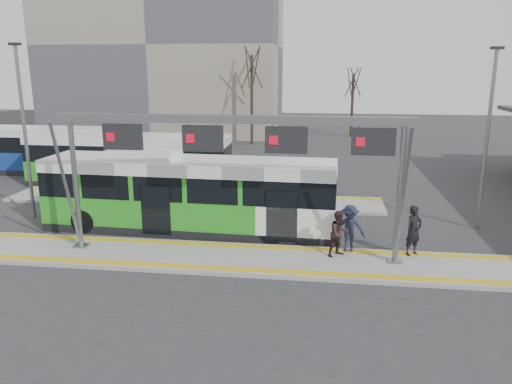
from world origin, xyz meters
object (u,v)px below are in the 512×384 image
at_px(gantry, 234,145).
at_px(passenger_b, 339,233).
at_px(passenger_c, 350,229).
at_px(passenger_a, 414,231).
at_px(hero_bus, 189,195).

height_order(gantry, passenger_b, gantry).
relative_size(passenger_b, passenger_c, 0.94).
height_order(passenger_b, passenger_c, passenger_c).
bearing_deg(passenger_a, passenger_c, 145.86).
xyz_separation_m(passenger_a, passenger_c, (-2.35, 0.00, -0.03)).
xyz_separation_m(gantry, hero_bus, (-2.59, 3.07, -2.71)).
bearing_deg(hero_bus, passenger_c, -15.99).
relative_size(gantry, passenger_c, 7.06).
height_order(hero_bus, passenger_a, hero_bus).
relative_size(passenger_a, passenger_c, 1.03).
bearing_deg(hero_bus, passenger_a, -11.57).
relative_size(passenger_a, passenger_b, 1.10).
distance_m(passenger_a, passenger_b, 2.78).
bearing_deg(passenger_b, hero_bus, 116.99).
bearing_deg(gantry, passenger_b, 5.84).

